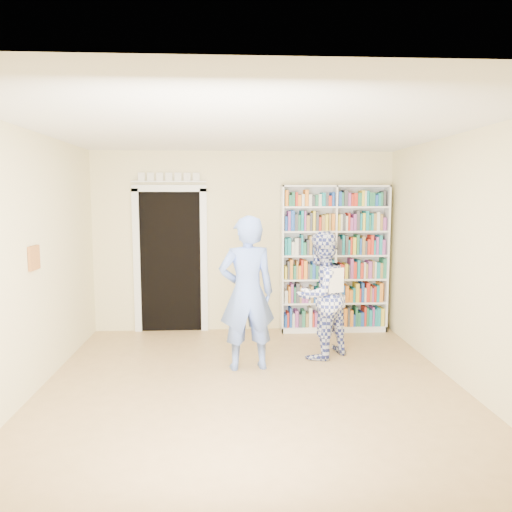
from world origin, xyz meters
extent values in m
plane|color=#A37E4F|center=(0.00, 0.00, 0.00)|extent=(5.00, 5.00, 0.00)
plane|color=white|center=(0.00, 0.00, 2.70)|extent=(5.00, 5.00, 0.00)
plane|color=beige|center=(0.00, 2.50, 1.35)|extent=(4.50, 0.00, 4.50)
plane|color=beige|center=(-2.25, 0.00, 1.35)|extent=(0.00, 5.00, 5.00)
plane|color=beige|center=(2.25, 0.00, 1.35)|extent=(0.00, 5.00, 5.00)
cube|color=white|center=(1.35, 2.34, 1.10)|extent=(1.60, 0.30, 2.19)
cube|color=white|center=(1.35, 2.34, 1.10)|extent=(0.02, 0.30, 2.19)
cube|color=black|center=(-1.10, 2.48, 1.05)|extent=(0.90, 0.03, 2.10)
cube|color=silver|center=(-1.60, 2.47, 1.05)|extent=(0.10, 0.06, 2.20)
cube|color=silver|center=(-0.60, 2.47, 1.05)|extent=(0.10, 0.06, 2.20)
cube|color=silver|center=(-1.10, 2.47, 2.15)|extent=(1.10, 0.06, 0.10)
cube|color=silver|center=(-1.10, 2.46, 2.25)|extent=(1.10, 0.08, 0.02)
cube|color=maroon|center=(-2.23, 0.20, 1.40)|extent=(0.03, 0.25, 0.25)
imported|color=#6485DF|center=(-0.02, 0.72, 0.91)|extent=(0.72, 0.52, 1.81)
imported|color=navy|center=(0.92, 1.09, 0.80)|extent=(0.99, 0.96, 1.60)
cube|color=white|center=(1.07, 0.88, 1.02)|extent=(0.20, 0.09, 0.30)
camera|label=1|loc=(-0.24, -5.00, 2.02)|focal=35.00mm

